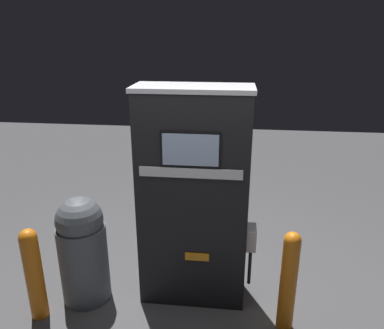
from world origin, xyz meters
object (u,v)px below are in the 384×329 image
at_px(trash_bin, 83,249).
at_px(safety_bollard_far, 34,272).
at_px(gas_pump, 194,199).
at_px(safety_bollard, 289,280).

bearing_deg(trash_bin, safety_bollard_far, -137.87).
height_order(gas_pump, safety_bollard, gas_pump).
bearing_deg(gas_pump, safety_bollard_far, -161.06).
bearing_deg(safety_bollard_far, trash_bin, 42.13).
relative_size(safety_bollard, trash_bin, 0.90).
xyz_separation_m(gas_pump, safety_bollard, (0.87, -0.37, -0.54)).
relative_size(gas_pump, safety_bollard, 2.16).
bearing_deg(safety_bollard, safety_bollard_far, -177.25).
relative_size(trash_bin, safety_bollard_far, 1.19).
height_order(gas_pump, safety_bollard_far, gas_pump).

